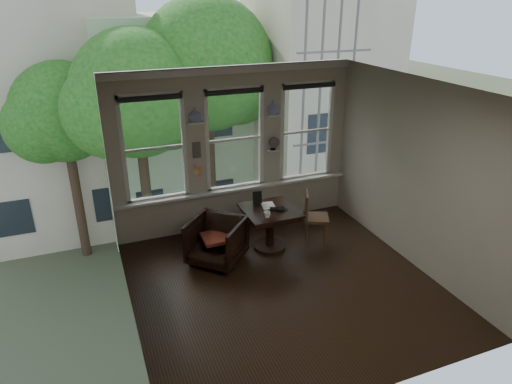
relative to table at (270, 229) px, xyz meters
name	(u,v)px	position (x,y,z in m)	size (l,w,h in m)	color
ground	(283,284)	(-0.24, -1.11, -0.38)	(4.50, 4.50, 0.00)	black
ceiling	(289,89)	(-0.24, -1.11, 2.62)	(4.50, 4.50, 0.00)	silver
wall_back	(234,149)	(-0.24, 1.14, 1.12)	(4.50, 4.50, 0.00)	beige
wall_front	(382,281)	(-0.24, -3.36, 1.12)	(4.50, 4.50, 0.00)	beige
wall_left	(122,223)	(-2.49, -1.11, 1.12)	(4.50, 4.50, 0.00)	beige
wall_right	(415,175)	(2.01, -1.11, 1.12)	(4.50, 4.50, 0.00)	beige
window_left	(154,148)	(-1.69, 1.14, 1.32)	(1.10, 0.12, 1.90)	white
window_center	(234,139)	(-0.24, 1.14, 1.32)	(1.10, 0.12, 1.90)	white
window_right	(305,131)	(1.21, 1.14, 1.32)	(1.10, 0.12, 1.90)	white
shelf_left	(195,123)	(-0.96, 1.04, 1.73)	(0.26, 0.16, 0.03)	white
shelf_right	(273,115)	(0.49, 1.04, 1.73)	(0.26, 0.16, 0.03)	white
intercom	(196,150)	(-0.96, 1.07, 1.23)	(0.14, 0.06, 0.28)	#59544F
sticky_notes	(197,168)	(-0.96, 1.07, 0.88)	(0.16, 0.01, 0.24)	pink
desk_fan	(273,145)	(0.49, 1.02, 1.16)	(0.20, 0.20, 0.24)	#59544F
vase_left	(195,115)	(-0.96, 1.04, 1.86)	(0.24, 0.24, 0.25)	white
vase_right	(273,107)	(0.49, 1.04, 1.86)	(0.24, 0.24, 0.25)	white
table	(270,229)	(0.00, 0.00, 0.00)	(0.90, 0.90, 0.75)	black
armchair_left	(216,241)	(-1.00, -0.09, 0.01)	(0.82, 0.85, 0.77)	black
cushion_red	(216,238)	(-1.00, -0.09, 0.08)	(0.45, 0.45, 0.06)	maroon
side_chair_right	(317,217)	(0.88, -0.05, 0.09)	(0.42, 0.42, 0.92)	#49271A
laptop	(279,210)	(0.12, -0.11, 0.39)	(0.30, 0.19, 0.02)	black
mug	(267,215)	(-0.17, -0.26, 0.43)	(0.11, 0.11, 0.10)	white
drinking_glass	(280,209)	(0.13, -0.14, 0.42)	(0.11, 0.11, 0.09)	white
tablet	(257,198)	(-0.11, 0.31, 0.48)	(0.16, 0.02, 0.22)	black
papers	(268,205)	(0.03, 0.15, 0.38)	(0.22, 0.30, 0.00)	silver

